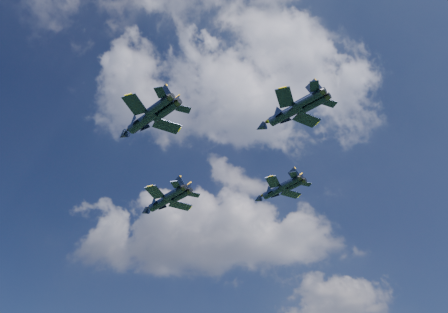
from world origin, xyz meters
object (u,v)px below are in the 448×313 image
(jet_slot, at_px, (284,115))
(jet_left, at_px, (142,122))
(jet_right, at_px, (274,192))
(jet_lead, at_px, (160,203))

(jet_slot, bearing_deg, jet_left, 127.57)
(jet_right, bearing_deg, jet_lead, 130.83)
(jet_slot, bearing_deg, jet_lead, 81.92)
(jet_lead, xyz_separation_m, jet_slot, (30.40, -26.55, 1.06))
(jet_lead, bearing_deg, jet_right, -49.60)
(jet_lead, bearing_deg, jet_slot, -95.28)
(jet_left, height_order, jet_right, jet_right)
(jet_right, distance_m, jet_slot, 28.92)
(jet_lead, relative_size, jet_left, 1.02)
(jet_lead, bearing_deg, jet_left, -137.89)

